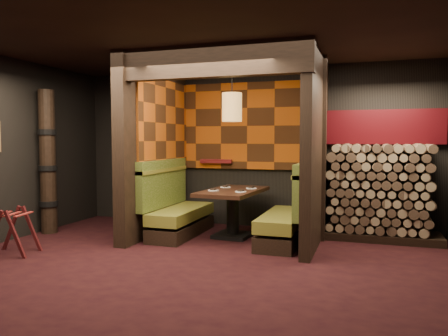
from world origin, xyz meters
TOP-DOWN VIEW (x-y plane):
  - floor at (0.00, 0.00)m, footprint 6.50×5.50m
  - ceiling at (0.00, 0.00)m, footprint 6.50×5.50m
  - wall_back at (0.00, 2.76)m, footprint 6.50×0.02m
  - wall_front at (0.00, -2.76)m, footprint 6.50×0.02m
  - partition_left at (-1.35, 1.65)m, footprint 0.20×2.20m
  - partition_right at (1.30, 1.70)m, footprint 0.15×2.10m
  - header_beam at (-0.02, 0.70)m, footprint 2.85×0.18m
  - tapa_back_panel at (-0.02, 2.71)m, footprint 2.40×0.06m
  - tapa_side_panel at (-1.23, 1.82)m, footprint 0.04×1.85m
  - lacquer_shelf at (-0.60, 2.65)m, footprint 0.60×0.12m
  - booth_bench_left at (-0.96, 1.65)m, footprint 0.68×1.60m
  - booth_bench_right at (0.93, 1.65)m, footprint 0.68×1.60m
  - dining_table at (-0.01, 1.77)m, footprint 0.90×1.51m
  - place_settings at (-0.01, 1.77)m, footprint 0.67×0.71m
  - pendant_lamp at (-0.01, 1.72)m, footprint 0.31×0.31m
  - luggage_rack at (-2.57, -0.18)m, footprint 0.70×0.56m
  - totem_column at (-3.05, 1.10)m, footprint 0.31×0.31m
  - firewood_stack at (2.29, 2.35)m, footprint 1.73×0.70m
  - mosaic_header at (2.29, 2.68)m, footprint 1.83×0.10m
  - bay_front_post at (1.39, 1.96)m, footprint 0.08×0.08m

SIDE VIEW (x-z plane):
  - floor at x=0.00m, z-range -0.02..0.00m
  - luggage_rack at x=-2.57m, z-range 0.00..0.68m
  - booth_bench_left at x=-0.96m, z-range -0.17..0.97m
  - booth_bench_right at x=0.93m, z-range -0.17..0.97m
  - dining_table at x=-0.01m, z-range 0.15..0.92m
  - firewood_stack at x=2.29m, z-range 0.00..1.50m
  - place_settings at x=-0.01m, z-range 0.77..0.80m
  - lacquer_shelf at x=-0.60m, z-range 1.15..1.21m
  - totem_column at x=-3.05m, z-range -0.01..2.39m
  - wall_back at x=0.00m, z-range 0.00..2.85m
  - wall_front at x=0.00m, z-range 0.00..2.85m
  - partition_left at x=-1.35m, z-range 0.00..2.85m
  - partition_right at x=1.30m, z-range 0.00..2.85m
  - bay_front_post at x=1.39m, z-range 0.00..2.85m
  - mosaic_header at x=2.29m, z-range 1.50..2.06m
  - tapa_back_panel at x=-0.02m, z-range 1.04..2.60m
  - tapa_side_panel at x=-1.23m, z-range 1.12..2.58m
  - pendant_lamp at x=-0.01m, z-range 1.59..2.58m
  - header_beam at x=-0.02m, z-range 2.41..2.85m
  - ceiling at x=0.00m, z-range 2.85..2.87m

